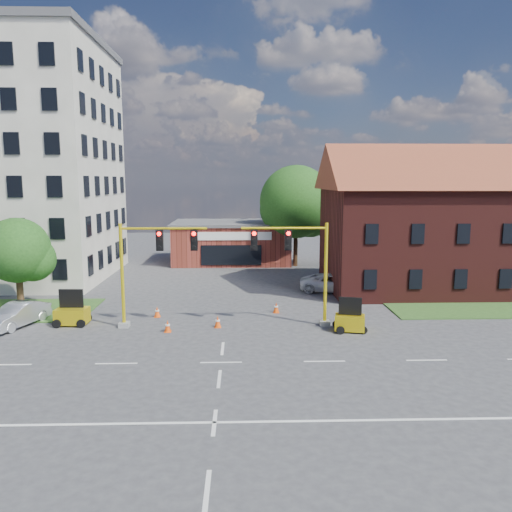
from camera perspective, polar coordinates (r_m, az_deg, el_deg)
name	(u,v)px	position (r m, az deg, el deg)	size (l,w,h in m)	color
ground	(221,362)	(24.56, -4.02, -12.04)	(120.00, 120.00, 0.00)	#3B3B3D
grass_verge_ne	(495,310)	(37.21, 25.67, -5.62)	(14.00, 4.00, 0.08)	#2B4D1D
lane_markings	(218,388)	(21.78, -4.34, -14.82)	(60.00, 36.00, 0.01)	white
office_block	(0,161)	(49.55, -27.19, 9.63)	(18.40, 15.40, 20.60)	#B8B4A2
brick_shop	(232,242)	(53.34, -2.77, 1.66)	(12.40, 8.40, 4.30)	maroon
townhouse_row	(456,215)	(42.59, 21.89, 4.36)	(21.00, 11.00, 11.50)	#491916
tree_large	(300,205)	(50.43, 5.01, 5.88)	(7.66, 7.29, 10.16)	#3B2515
tree_nw_front	(21,253)	(36.96, -25.26, 0.34)	(4.57, 4.36, 6.21)	#3B2515
signal_mast_west	(150,262)	(29.82, -12.03, -0.69)	(5.30, 0.60, 6.20)	gray
signal_mast_east	(298,261)	(29.53, 4.84, -0.63)	(5.30, 0.60, 6.20)	gray
trailer_west	(72,314)	(32.27, -20.28, -6.26)	(1.89, 1.30, 2.10)	yellow
trailer_east	(350,321)	(29.59, 10.67, -7.32)	(1.89, 1.47, 1.91)	yellow
cone_a	(168,326)	(29.45, -10.07, -7.91)	(0.40, 0.40, 0.70)	#FF510D
cone_b	(157,312)	(32.67, -11.23, -6.28)	(0.40, 0.40, 0.70)	#FF510D
cone_c	(218,322)	(29.96, -4.40, -7.51)	(0.40, 0.40, 0.70)	#FF510D
cone_d	(276,308)	(33.10, 2.32, -5.92)	(0.40, 0.40, 0.70)	#FF510D
pickup_white	(333,283)	(39.49, 8.79, -3.06)	(2.36, 5.11, 1.42)	white
sedan_silver_front	(17,315)	(33.22, -25.62, -6.08)	(1.49, 4.28, 1.41)	#B0B4B9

